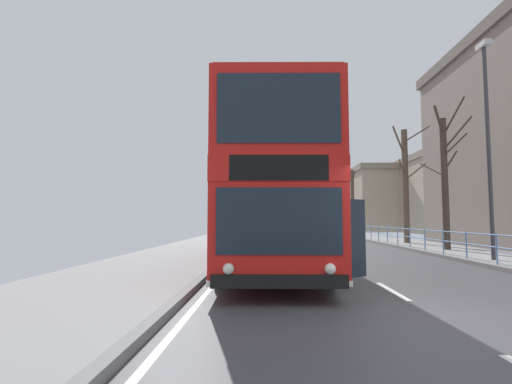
{
  "coord_description": "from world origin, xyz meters",
  "views": [
    {
      "loc": [
        -2.66,
        -5.61,
        1.53
      ],
      "look_at": [
        -2.97,
        3.74,
        2.23
      ],
      "focal_mm": 26.02,
      "sensor_mm": 36.0,
      "label": 1
    }
  ],
  "objects_px": {
    "double_decker_bus_main": "(270,194)",
    "bare_tree_far_00": "(353,200)",
    "background_building_01": "(391,200)",
    "street_lamp_far_side": "(488,132)",
    "background_building_00": "(456,193)",
    "bare_tree_far_01": "(406,183)",
    "bare_tree_far_02": "(445,177)"
  },
  "relations": [
    {
      "from": "bare_tree_far_00",
      "to": "background_building_01",
      "type": "bearing_deg",
      "value": 60.89
    },
    {
      "from": "double_decker_bus_main",
      "to": "bare_tree_far_00",
      "type": "bearing_deg",
      "value": 71.66
    },
    {
      "from": "double_decker_bus_main",
      "to": "bare_tree_far_01",
      "type": "height_order",
      "value": "bare_tree_far_01"
    },
    {
      "from": "street_lamp_far_side",
      "to": "background_building_00",
      "type": "distance_m",
      "value": 30.1
    },
    {
      "from": "background_building_01",
      "to": "bare_tree_far_01",
      "type": "bearing_deg",
      "value": -106.5
    },
    {
      "from": "street_lamp_far_side",
      "to": "background_building_00",
      "type": "xyz_separation_m",
      "value": [
        12.47,
        27.4,
        -0.27
      ]
    },
    {
      "from": "background_building_01",
      "to": "street_lamp_far_side",
      "type": "bearing_deg",
      "value": -103.4
    },
    {
      "from": "bare_tree_far_01",
      "to": "background_building_01",
      "type": "relative_size",
      "value": 0.46
    },
    {
      "from": "bare_tree_far_00",
      "to": "bare_tree_far_02",
      "type": "distance_m",
      "value": 18.6
    },
    {
      "from": "street_lamp_far_side",
      "to": "bare_tree_far_00",
      "type": "distance_m",
      "value": 23.06
    },
    {
      "from": "street_lamp_far_side",
      "to": "bare_tree_far_00",
      "type": "height_order",
      "value": "street_lamp_far_side"
    },
    {
      "from": "bare_tree_far_00",
      "to": "background_building_00",
      "type": "xyz_separation_m",
      "value": [
        12.09,
        4.37,
        0.92
      ]
    },
    {
      "from": "bare_tree_far_00",
      "to": "bare_tree_far_01",
      "type": "bearing_deg",
      "value": -89.3
    },
    {
      "from": "bare_tree_far_01",
      "to": "bare_tree_far_02",
      "type": "relative_size",
      "value": 1.0
    },
    {
      "from": "bare_tree_far_02",
      "to": "background_building_01",
      "type": "xyz_separation_m",
      "value": [
        8.77,
        34.65,
        0.69
      ]
    },
    {
      "from": "street_lamp_far_side",
      "to": "bare_tree_far_00",
      "type": "bearing_deg",
      "value": 89.07
    },
    {
      "from": "bare_tree_far_01",
      "to": "bare_tree_far_02",
      "type": "xyz_separation_m",
      "value": [
        -0.0,
        -5.04,
        -0.25
      ]
    },
    {
      "from": "double_decker_bus_main",
      "to": "bare_tree_far_02",
      "type": "height_order",
      "value": "bare_tree_far_02"
    },
    {
      "from": "bare_tree_far_00",
      "to": "bare_tree_far_01",
      "type": "relative_size",
      "value": 0.95
    },
    {
      "from": "street_lamp_far_side",
      "to": "background_building_01",
      "type": "bearing_deg",
      "value": 76.6
    },
    {
      "from": "bare_tree_far_01",
      "to": "bare_tree_far_02",
      "type": "bearing_deg",
      "value": -90.01
    },
    {
      "from": "bare_tree_far_00",
      "to": "background_building_00",
      "type": "distance_m",
      "value": 12.89
    },
    {
      "from": "bare_tree_far_02",
      "to": "background_building_00",
      "type": "xyz_separation_m",
      "value": [
        11.93,
        22.97,
        0.86
      ]
    },
    {
      "from": "double_decker_bus_main",
      "to": "background_building_00",
      "type": "bearing_deg",
      "value": 55.02
    },
    {
      "from": "background_building_00",
      "to": "background_building_01",
      "type": "relative_size",
      "value": 0.87
    },
    {
      "from": "bare_tree_far_00",
      "to": "background_building_01",
      "type": "xyz_separation_m",
      "value": [
        8.94,
        16.05,
        0.74
      ]
    },
    {
      "from": "bare_tree_far_02",
      "to": "background_building_00",
      "type": "relative_size",
      "value": 0.53
    },
    {
      "from": "bare_tree_far_00",
      "to": "background_building_01",
      "type": "height_order",
      "value": "background_building_01"
    },
    {
      "from": "bare_tree_far_01",
      "to": "double_decker_bus_main",
      "type": "bearing_deg",
      "value": -127.09
    },
    {
      "from": "bare_tree_far_00",
      "to": "background_building_00",
      "type": "height_order",
      "value": "background_building_00"
    },
    {
      "from": "double_decker_bus_main",
      "to": "background_building_00",
      "type": "distance_m",
      "value": 35.34
    },
    {
      "from": "double_decker_bus_main",
      "to": "background_building_01",
      "type": "xyz_separation_m",
      "value": [
        17.07,
        40.59,
        1.86
      ]
    }
  ]
}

